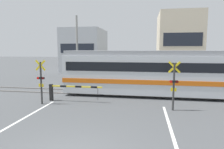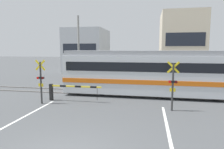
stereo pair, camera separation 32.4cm
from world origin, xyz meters
name	(u,v)px [view 1 (the left image)]	position (x,y,z in m)	size (l,w,h in m)	color
rail_track_near	(112,95)	(0.00, 9.02, 0.04)	(50.00, 0.10, 0.08)	gray
rail_track_far	(115,91)	(0.00, 10.45, 0.04)	(50.00, 0.10, 0.08)	gray
commuter_train	(164,72)	(3.79, 9.74, 1.80)	(14.81, 2.97, 3.36)	silver
crossing_barrier_near	(64,90)	(-2.93, 6.91, 0.78)	(3.62, 0.20, 1.12)	black
crossing_barrier_far	(151,79)	(2.93, 12.48, 0.78)	(3.62, 0.20, 1.12)	black
crossing_signal_left	(41,80)	(-4.02, 6.01, 1.54)	(0.68, 0.15, 2.81)	#333333
crossing_signal_right	(174,84)	(4.02, 6.01, 1.54)	(0.68, 0.15, 2.81)	#333333
pedestrian	(106,73)	(-1.61, 14.87, 0.99)	(0.38, 0.22, 1.72)	#23232D
building_left_of_street	(85,50)	(-7.07, 25.21, 3.26)	(5.80, 7.51, 6.53)	#B2B7BC
building_right_of_street	(178,44)	(7.04, 25.21, 4.28)	(5.75, 7.51, 8.55)	beige
utility_pole_streetside	(77,49)	(-4.77, 14.98, 3.47)	(0.22, 0.22, 6.95)	gray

